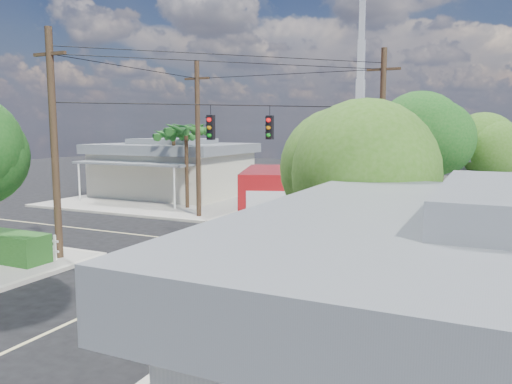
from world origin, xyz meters
The scene contains 16 objects.
ground centered at (0.00, 0.00, 0.00)m, with size 120.00×120.00×0.00m, color black.
sidewalk_ne centered at (10.88, 10.88, 0.07)m, with size 14.12×14.12×0.14m.
sidewalk_nw centered at (-10.88, 10.88, 0.07)m, with size 14.12×14.12×0.14m.
road_markings centered at (0.00, -1.47, 0.01)m, with size 32.00×32.00×0.01m.
building_nw centered at (-12.00, 12.46, 2.22)m, with size 10.80×10.20×4.30m.
radio_tower centered at (0.50, 20.00, 5.64)m, with size 0.80×0.80×17.00m.
tree_ne_front centered at (7.21, 6.76, 4.77)m, with size 4.21×4.14×6.66m.
tree_ne_back centered at (9.81, 8.96, 4.19)m, with size 3.77×3.66×5.82m.
tree_se centered at (7.01, -7.24, 4.04)m, with size 3.67×3.54×5.62m.
palm_nw_front centered at (-7.50, 7.50, 5.04)m, with size 3.01×3.08×5.59m.
palm_nw_back centered at (-9.50, 9.00, 4.67)m, with size 3.01×3.08×5.19m.
utility_poles centered at (-1.58, 1.60, 4.67)m, with size 12.00×10.68×9.00m.
picket_fence centered at (-7.80, -5.60, 0.68)m, with size 5.94×0.06×1.00m.
vending_boxes centered at (6.50, 6.20, 0.69)m, with size 1.90×0.50×1.10m.
delivery_truck centered at (0.98, 1.79, 1.73)m, with size 4.87×8.16×3.40m.
parked_car centered at (9.98, 2.62, 0.81)m, with size 2.69×5.83×1.62m, color silver.
Camera 1 is at (10.08, -19.29, 5.22)m, focal length 35.00 mm.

